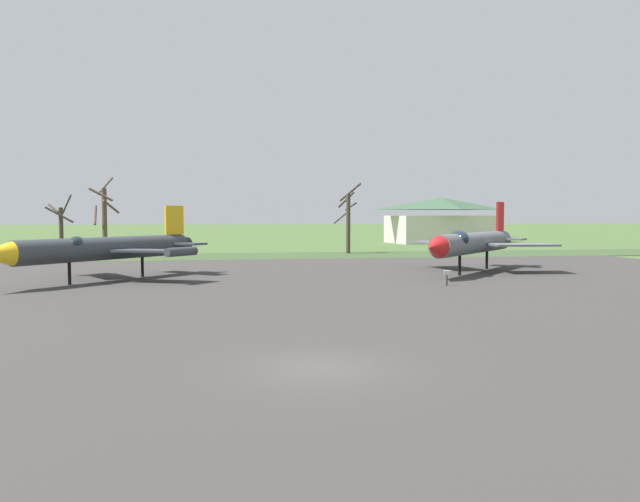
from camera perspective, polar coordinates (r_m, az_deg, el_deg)
ground_plane at (r=19.16m, az=0.04°, el=-10.90°), size 600.00×600.00×0.00m
asphalt_apron at (r=35.91m, az=-4.34°, el=-4.16°), size 81.52×57.17×0.05m
grass_verge_strip at (r=70.29m, az=-6.70°, el=-0.49°), size 141.52×12.00×0.06m
jet_fighter_front_left at (r=51.24m, az=13.99°, el=0.78°), size 13.44×14.29×5.90m
info_placard_front_left at (r=41.35m, az=11.70°, el=-2.34°), size 0.51×0.33×1.08m
jet_fighter_front_right at (r=45.85m, az=-19.52°, el=0.25°), size 13.82×14.91×5.46m
bare_tree_far_left at (r=76.98m, az=-22.92°, el=2.14°), size 3.09×2.99×7.11m
bare_tree_left_of_center at (r=72.40m, az=-19.41°, el=2.88°), size 3.05×2.57×8.99m
bare_tree_center at (r=74.86m, az=2.62°, el=3.06°), size 3.56×2.11×8.71m
visitor_building at (r=106.81m, az=11.15°, el=2.77°), size 18.92×12.01×7.68m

